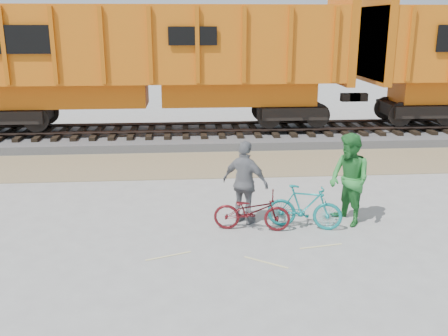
{
  "coord_description": "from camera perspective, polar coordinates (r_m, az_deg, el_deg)",
  "views": [
    {
      "loc": [
        -0.61,
        -9.46,
        4.26
      ],
      "look_at": [
        0.23,
        1.5,
        1.05
      ],
      "focal_mm": 40.0,
      "sensor_mm": 36.0,
      "label": 1
    }
  ],
  "objects": [
    {
      "name": "ground",
      "position": [
        10.39,
        -0.65,
        -7.91
      ],
      "size": [
        120.0,
        120.0,
        0.0
      ],
      "primitive_type": "plane",
      "color": "#9E9E99",
      "rests_on": "ground"
    },
    {
      "name": "gravel_strip",
      "position": [
        15.57,
        -1.98,
        0.43
      ],
      "size": [
        120.0,
        3.0,
        0.02
      ],
      "primitive_type": "cube",
      "color": "#97815D",
      "rests_on": "ground"
    },
    {
      "name": "ballast_bed",
      "position": [
        18.92,
        -2.44,
        3.72
      ],
      "size": [
        120.0,
        4.0,
        0.3
      ],
      "primitive_type": "cube",
      "color": "slate",
      "rests_on": "ground"
    },
    {
      "name": "track",
      "position": [
        18.86,
        -2.45,
        4.68
      ],
      "size": [
        120.0,
        2.6,
        0.24
      ],
      "color": "black",
      "rests_on": "ballast_bed"
    },
    {
      "name": "hopper_car_center",
      "position": [
        18.54,
        -8.08,
        12.25
      ],
      "size": [
        14.0,
        3.13,
        4.65
      ],
      "color": "black",
      "rests_on": "track"
    },
    {
      "name": "bicycle_teal",
      "position": [
        10.79,
        9.19,
        -4.43
      ],
      "size": [
        1.66,
        0.92,
        0.96
      ],
      "primitive_type": "imported",
      "rotation": [
        0.0,
        0.0,
        1.26
      ],
      "color": "#147F7F",
      "rests_on": "ground"
    },
    {
      "name": "bicycle_maroon",
      "position": [
        10.6,
        3.2,
        -4.93
      ],
      "size": [
        1.7,
        0.84,
        0.85
      ],
      "primitive_type": "imported",
      "rotation": [
        0.0,
        0.0,
        1.39
      ],
      "color": "#541116",
      "rests_on": "ground"
    },
    {
      "name": "person_man",
      "position": [
        11.08,
        14.12,
        -1.31
      ],
      "size": [
        1.05,
        1.18,
        2.01
      ],
      "primitive_type": "imported",
      "rotation": [
        0.0,
        0.0,
        -1.22
      ],
      "color": "#297D33",
      "rests_on": "ground"
    },
    {
      "name": "person_woman",
      "position": [
        10.8,
        2.44,
        -1.71
      ],
      "size": [
        1.15,
        0.99,
        1.85
      ],
      "primitive_type": "imported",
      "rotation": [
        0.0,
        0.0,
        2.53
      ],
      "color": "slate",
      "rests_on": "ground"
    }
  ]
}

